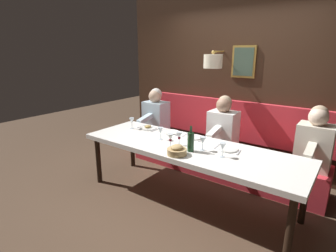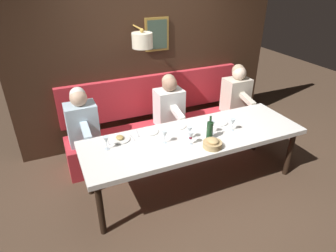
{
  "view_description": "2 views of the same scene",
  "coord_description": "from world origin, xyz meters",
  "px_view_note": "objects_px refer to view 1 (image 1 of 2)",
  "views": [
    {
      "loc": [
        -2.58,
        -1.59,
        1.85
      ],
      "look_at": [
        0.05,
        0.34,
        0.92
      ],
      "focal_mm": 28.2,
      "sensor_mm": 36.0,
      "label": 1
    },
    {
      "loc": [
        -2.7,
        1.56,
        2.54
      ],
      "look_at": [
        0.05,
        0.34,
        0.92
      ],
      "focal_mm": 31.16,
      "sensor_mm": 36.0,
      "label": 2
    }
  ],
  "objects_px": {
    "diner_middle": "(156,113)",
    "wine_glass_5": "(203,141)",
    "diner_near": "(223,125)",
    "wine_glass_0": "(132,121)",
    "dining_table": "(188,150)",
    "wine_bottle": "(191,142)",
    "wine_glass_1": "(179,136)",
    "wine_glass_2": "(161,131)",
    "wine_glass_3": "(170,138)",
    "wine_glass_4": "(223,147)",
    "bread_bowl": "(177,151)",
    "diner_nearest": "(315,140)"
  },
  "relations": [
    {
      "from": "wine_glass_3",
      "to": "diner_nearest",
      "type": "bearing_deg",
      "value": -53.06
    },
    {
      "from": "wine_glass_2",
      "to": "wine_glass_3",
      "type": "distance_m",
      "value": 0.3
    },
    {
      "from": "dining_table",
      "to": "diner_middle",
      "type": "xyz_separation_m",
      "value": [
        0.88,
        1.22,
        0.14
      ]
    },
    {
      "from": "wine_glass_4",
      "to": "wine_glass_5",
      "type": "distance_m",
      "value": 0.27
    },
    {
      "from": "diner_near",
      "to": "wine_glass_2",
      "type": "bearing_deg",
      "value": 152.93
    },
    {
      "from": "diner_near",
      "to": "wine_glass_0",
      "type": "bearing_deg",
      "value": 124.13
    },
    {
      "from": "wine_glass_3",
      "to": "wine_glass_5",
      "type": "relative_size",
      "value": 1.0
    },
    {
      "from": "wine_glass_2",
      "to": "wine_glass_1",
      "type": "bearing_deg",
      "value": -95.61
    },
    {
      "from": "diner_middle",
      "to": "wine_glass_5",
      "type": "bearing_deg",
      "value": -122.56
    },
    {
      "from": "diner_middle",
      "to": "wine_glass_2",
      "type": "distance_m",
      "value": 1.21
    },
    {
      "from": "wine_glass_1",
      "to": "wine_glass_3",
      "type": "height_order",
      "value": "same"
    },
    {
      "from": "diner_middle",
      "to": "wine_glass_0",
      "type": "xyz_separation_m",
      "value": [
        -0.75,
        -0.15,
        0.04
      ]
    },
    {
      "from": "bread_bowl",
      "to": "wine_bottle",
      "type": "bearing_deg",
      "value": -20.38
    },
    {
      "from": "diner_middle",
      "to": "wine_glass_1",
      "type": "height_order",
      "value": "diner_middle"
    },
    {
      "from": "wine_glass_1",
      "to": "wine_glass_5",
      "type": "height_order",
      "value": "same"
    },
    {
      "from": "diner_middle",
      "to": "wine_bottle",
      "type": "bearing_deg",
      "value": -127.37
    },
    {
      "from": "diner_middle",
      "to": "wine_glass_3",
      "type": "distance_m",
      "value": 1.49
    },
    {
      "from": "diner_middle",
      "to": "bread_bowl",
      "type": "bearing_deg",
      "value": -133.42
    },
    {
      "from": "diner_near",
      "to": "wine_glass_1",
      "type": "height_order",
      "value": "diner_near"
    },
    {
      "from": "diner_near",
      "to": "wine_glass_1",
      "type": "bearing_deg",
      "value": 170.88
    },
    {
      "from": "wine_bottle",
      "to": "bread_bowl",
      "type": "xyz_separation_m",
      "value": [
        -0.18,
        0.07,
        -0.07
      ]
    },
    {
      "from": "diner_middle",
      "to": "wine_glass_0",
      "type": "relative_size",
      "value": 4.82
    },
    {
      "from": "wine_bottle",
      "to": "bread_bowl",
      "type": "height_order",
      "value": "wine_bottle"
    },
    {
      "from": "wine_glass_5",
      "to": "wine_bottle",
      "type": "relative_size",
      "value": 0.55
    },
    {
      "from": "diner_middle",
      "to": "wine_glass_2",
      "type": "bearing_deg",
      "value": -138.07
    },
    {
      "from": "dining_table",
      "to": "wine_bottle",
      "type": "xyz_separation_m",
      "value": [
        -0.14,
        -0.12,
        0.18
      ]
    },
    {
      "from": "diner_nearest",
      "to": "diner_near",
      "type": "bearing_deg",
      "value": 90.0
    },
    {
      "from": "wine_glass_1",
      "to": "diner_middle",
      "type": "bearing_deg",
      "value": 50.25
    },
    {
      "from": "wine_glass_3",
      "to": "wine_glass_4",
      "type": "relative_size",
      "value": 1.0
    },
    {
      "from": "dining_table",
      "to": "wine_glass_2",
      "type": "distance_m",
      "value": 0.45
    },
    {
      "from": "diner_nearest",
      "to": "diner_middle",
      "type": "distance_m",
      "value": 2.46
    },
    {
      "from": "dining_table",
      "to": "wine_bottle",
      "type": "height_order",
      "value": "wine_bottle"
    },
    {
      "from": "diner_middle",
      "to": "wine_bottle",
      "type": "distance_m",
      "value": 1.68
    },
    {
      "from": "bread_bowl",
      "to": "diner_near",
      "type": "bearing_deg",
      "value": 0.28
    },
    {
      "from": "diner_middle",
      "to": "wine_glass_5",
      "type": "relative_size",
      "value": 4.82
    },
    {
      "from": "diner_near",
      "to": "diner_nearest",
      "type": "bearing_deg",
      "value": -90.0
    },
    {
      "from": "diner_near",
      "to": "wine_bottle",
      "type": "bearing_deg",
      "value": -175.92
    },
    {
      "from": "diner_middle",
      "to": "wine_glass_5",
      "type": "distance_m",
      "value": 1.7
    },
    {
      "from": "diner_near",
      "to": "wine_glass_4",
      "type": "bearing_deg",
      "value": -155.42
    },
    {
      "from": "wine_glass_2",
      "to": "wine_glass_4",
      "type": "bearing_deg",
      "value": -94.18
    },
    {
      "from": "wine_glass_0",
      "to": "wine_glass_3",
      "type": "bearing_deg",
      "value": -107.85
    },
    {
      "from": "diner_nearest",
      "to": "diner_near",
      "type": "xyz_separation_m",
      "value": [
        0.0,
        1.19,
        0.0
      ]
    },
    {
      "from": "diner_nearest",
      "to": "wine_glass_1",
      "type": "bearing_deg",
      "value": 124.61
    },
    {
      "from": "dining_table",
      "to": "diner_nearest",
      "type": "distance_m",
      "value": 1.53
    },
    {
      "from": "diner_near",
      "to": "wine_glass_2",
      "type": "distance_m",
      "value": 1.01
    },
    {
      "from": "diner_middle",
      "to": "bread_bowl",
      "type": "distance_m",
      "value": 1.75
    },
    {
      "from": "diner_nearest",
      "to": "wine_bottle",
      "type": "height_order",
      "value": "diner_nearest"
    },
    {
      "from": "diner_near",
      "to": "wine_glass_5",
      "type": "distance_m",
      "value": 0.93
    },
    {
      "from": "wine_glass_4",
      "to": "wine_glass_5",
      "type": "bearing_deg",
      "value": 80.17
    },
    {
      "from": "dining_table",
      "to": "wine_glass_0",
      "type": "height_order",
      "value": "wine_glass_0"
    }
  ]
}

